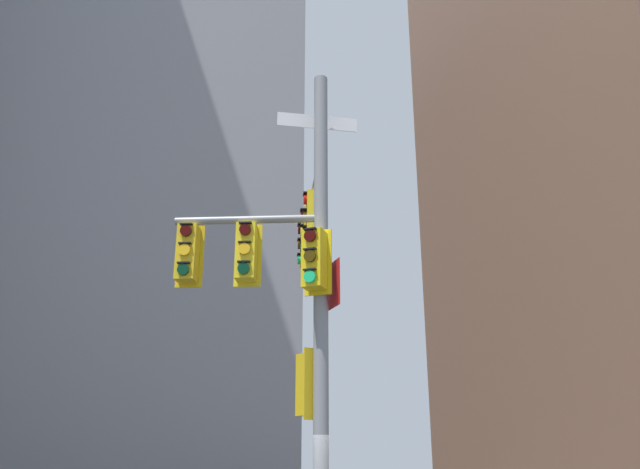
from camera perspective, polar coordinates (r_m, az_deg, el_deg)
The scene contains 2 objects.
building_mid_block at distance 33.73m, azimuth -20.43°, elevation 3.08°, with size 17.03×17.03×28.34m, color #9399A3.
signal_pole_assembly at distance 11.41m, azimuth -1.98°, elevation -3.78°, with size 3.49×3.68×8.97m.
Camera 1 is at (-3.91, -9.67, 2.28)m, focal length 35.54 mm.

